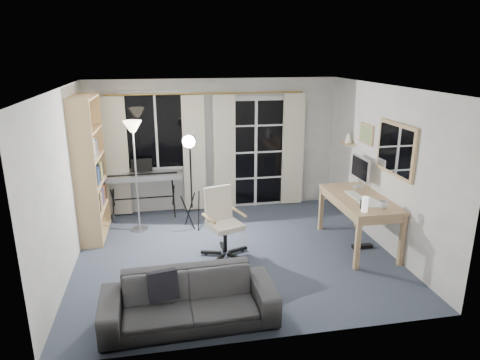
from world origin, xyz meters
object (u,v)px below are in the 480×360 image
bookshelf (87,172)px  keyboard_piano (142,177)px  office_chair (221,215)px  desk (360,203)px  studio_light (190,152)px  monitor (360,169)px  sofa (189,292)px  mug (384,204)px  torchiere_lamp (134,143)px

bookshelf → keyboard_piano: size_ratio=1.64×
bookshelf → office_chair: 2.23m
desk → studio_light: bearing=156.4°
monitor → sofa: size_ratio=0.30×
office_chair → desk: size_ratio=0.68×
mug → sofa: (-2.75, -0.96, -0.48)m
keyboard_piano → mug: bearing=-36.1°
studio_light → desk: size_ratio=1.12×
torchiere_lamp → keyboard_piano: 0.92m
office_chair → mug: bearing=-36.2°
torchiere_lamp → office_chair: 1.85m
studio_light → desk: 2.73m
desk → mug: (0.10, -0.50, 0.16)m
studio_light → monitor: studio_light is taller
desk → bookshelf: bearing=164.8°
office_chair → monitor: bearing=-11.9°
office_chair → sofa: (-0.59, -1.60, -0.22)m
bookshelf → office_chair: bookshelf is taller
bookshelf → studio_light: bearing=-0.5°
bookshelf → mug: size_ratio=17.38×
office_chair → desk: 2.07m
bookshelf → mug: bookshelf is taller
bookshelf → keyboard_piano: 1.08m
bookshelf → studio_light: (1.59, -0.04, 0.26)m
torchiere_lamp → desk: 3.59m
keyboard_piano → desk: 3.67m
mug → keyboard_piano: bearing=145.4°
torchiere_lamp → monitor: size_ratio=3.23×
torchiere_lamp → sofa: (0.63, -2.69, -1.10)m
keyboard_piano → bookshelf: bearing=-142.0°
office_chair → monitor: (2.26, 0.31, 0.49)m
mug → bookshelf: bearing=158.4°
studio_light → desk: studio_light is taller
monitor → torchiere_lamp: bearing=167.9°
monitor → sofa: (-2.85, -1.91, -0.71)m
torchiere_lamp → sofa: 2.97m
office_chair → desk: bearing=-23.6°
torchiere_lamp → monitor: bearing=-12.7°
sofa → keyboard_piano: bearing=98.2°
sofa → torchiere_lamp: bearing=101.6°
torchiere_lamp → mug: torchiere_lamp is taller
studio_light → sofa: studio_light is taller
office_chair → mug: 2.27m
office_chair → monitor: monitor is taller
torchiere_lamp → keyboard_piano: size_ratio=1.34×
office_chair → studio_light: bearing=90.9°
studio_light → mug: size_ratio=12.83×
sofa → monitor: bearing=32.3°
studio_light → monitor: size_ratio=2.92×
keyboard_piano → torchiere_lamp: bearing=-98.7°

